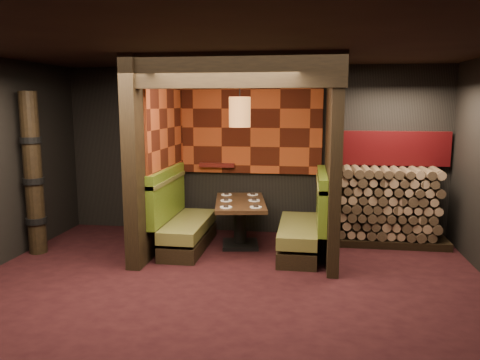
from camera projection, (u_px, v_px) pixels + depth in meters
name	position (u px, v px, depth m)	size (l,w,h in m)	color
floor	(224.00, 294.00, 5.55)	(6.50, 5.50, 0.02)	black
ceiling	(223.00, 44.00, 5.09)	(6.50, 5.50, 0.02)	black
wall_back	(252.00, 151.00, 8.02)	(6.50, 0.02, 2.85)	black
wall_front	(135.00, 246.00, 2.63)	(6.50, 0.02, 2.85)	black
partition_left	(156.00, 157.00, 7.13)	(0.20, 2.20, 2.85)	black
partition_right	(332.00, 159.00, 6.79)	(0.15, 2.10, 2.85)	black
header_beam	(231.00, 70.00, 5.82)	(2.85, 0.18, 0.44)	black
tapa_back_panel	(251.00, 128.00, 7.91)	(2.40, 0.06, 1.55)	#9F3D19
tapa_side_panel	(166.00, 128.00, 7.21)	(0.04, 1.85, 1.45)	#9F3D19
lacquer_shelf	(217.00, 165.00, 8.04)	(0.60, 0.12, 0.07)	#541512
booth_bench_left	(182.00, 223.00, 7.24)	(0.68, 1.60, 1.14)	black
booth_bench_right	(305.00, 227.00, 6.96)	(0.68, 1.60, 1.14)	black
dining_table	(240.00, 216.00, 7.29)	(0.97, 1.49, 0.73)	black
place_settings	(240.00, 200.00, 7.25)	(0.77, 1.19, 0.03)	white
pendant_lamp	(240.00, 112.00, 6.99)	(0.32, 0.32, 0.98)	#A0612F
totem_column	(33.00, 175.00, 6.87)	(0.31, 0.31, 2.40)	black
firewood_stack	(392.00, 206.00, 7.42)	(1.73, 0.70, 1.22)	black
mosaic_header	(391.00, 148.00, 7.60)	(1.83, 0.10, 0.56)	maroon
bay_front_post	(338.00, 157.00, 7.04)	(0.08, 0.08, 2.85)	black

